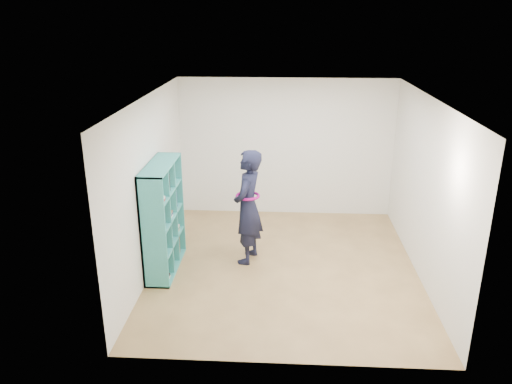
{
  "coord_description": "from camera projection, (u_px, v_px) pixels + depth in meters",
  "views": [
    {
      "loc": [
        -0.04,
        -6.85,
        3.7
      ],
      "look_at": [
        -0.45,
        0.3,
        1.11
      ],
      "focal_mm": 35.0,
      "sensor_mm": 36.0,
      "label": 1
    }
  ],
  "objects": [
    {
      "name": "floor",
      "position": [
        284.0,
        267.0,
        7.69
      ],
      "size": [
        4.5,
        4.5,
        0.0
      ],
      "primitive_type": "plane",
      "color": "olive",
      "rests_on": "ground"
    },
    {
      "name": "wall_right",
      "position": [
        426.0,
        190.0,
        7.14
      ],
      "size": [
        0.02,
        4.5,
        2.6
      ],
      "primitive_type": "cube",
      "color": "white",
      "rests_on": "floor"
    },
    {
      "name": "person",
      "position": [
        248.0,
        207.0,
        7.62
      ],
      "size": [
        0.57,
        0.74,
        1.8
      ],
      "rotation": [
        0.0,
        0.0,
        -1.8
      ],
      "color": "black",
      "rests_on": "floor"
    },
    {
      "name": "wall_left",
      "position": [
        150.0,
        185.0,
        7.36
      ],
      "size": [
        0.02,
        4.5,
        2.6
      ],
      "primitive_type": "cube",
      "color": "white",
      "rests_on": "floor"
    },
    {
      "name": "ceiling",
      "position": [
        288.0,
        98.0,
        6.81
      ],
      "size": [
        4.5,
        4.5,
        0.0
      ],
      "primitive_type": "plane",
      "color": "white",
      "rests_on": "wall_back"
    },
    {
      "name": "wall_front",
      "position": [
        286.0,
        260.0,
        5.14
      ],
      "size": [
        4.0,
        0.02,
        2.6
      ],
      "primitive_type": "cube",
      "color": "white",
      "rests_on": "floor"
    },
    {
      "name": "smartphone",
      "position": [
        240.0,
        197.0,
        7.7
      ],
      "size": [
        0.01,
        0.09,
        0.12
      ],
      "rotation": [
        0.28,
        0.0,
        -0.03
      ],
      "color": "silver",
      "rests_on": "person"
    },
    {
      "name": "bookshelf",
      "position": [
        161.0,
        219.0,
        7.39
      ],
      "size": [
        0.36,
        1.25,
        1.66
      ],
      "color": "teal",
      "rests_on": "floor"
    },
    {
      "name": "wall_back",
      "position": [
        286.0,
        148.0,
        9.36
      ],
      "size": [
        4.0,
        0.02,
        2.6
      ],
      "primitive_type": "cube",
      "color": "white",
      "rests_on": "floor"
    }
  ]
}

